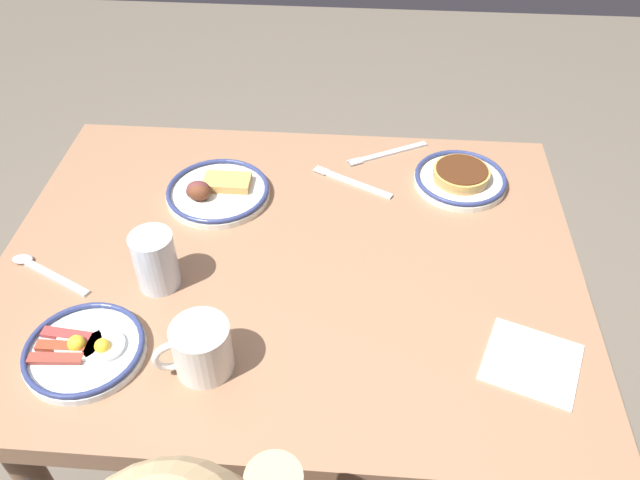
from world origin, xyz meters
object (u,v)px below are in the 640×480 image
object	(u,v)px
plate_center_pancakes	(460,178)
paper_napkin	(532,362)
plate_near_main	(216,191)
fork_far	(387,154)
drinking_glass	(156,263)
tea_spoon	(40,269)
plate_far_companion	(84,350)
coffee_mug	(201,348)
fork_near	(352,182)

from	to	relation	value
plate_center_pancakes	paper_napkin	world-z (taller)	plate_center_pancakes
plate_near_main	fork_far	world-z (taller)	plate_near_main
plate_center_pancakes	drinking_glass	bearing A→B (deg)	30.79
tea_spoon	fork_far	bearing A→B (deg)	-146.61
plate_center_pancakes	drinking_glass	size ratio (longest dim) A/B	1.76
plate_center_pancakes	drinking_glass	world-z (taller)	drinking_glass
plate_far_companion	paper_napkin	size ratio (longest dim) A/B	1.35
plate_far_companion	coffee_mug	world-z (taller)	coffee_mug
plate_near_main	paper_napkin	world-z (taller)	plate_near_main
plate_center_pancakes	fork_near	xyz separation A→B (m)	(0.24, 0.02, -0.01)
plate_far_companion	plate_near_main	bearing A→B (deg)	-107.50
fork_far	tea_spoon	size ratio (longest dim) A/B	1.06
paper_napkin	drinking_glass	bearing A→B (deg)	-11.42
drinking_glass	tea_spoon	bearing A→B (deg)	-3.26
drinking_glass	paper_napkin	size ratio (longest dim) A/B	0.77
coffee_mug	paper_napkin	size ratio (longest dim) A/B	0.83
plate_far_companion	tea_spoon	bearing A→B (deg)	-50.48
fork_far	tea_spoon	world-z (taller)	tea_spoon
coffee_mug	fork_far	world-z (taller)	coffee_mug
plate_far_companion	fork_far	world-z (taller)	plate_far_companion
paper_napkin	fork_far	size ratio (longest dim) A/B	0.80
fork_near	tea_spoon	size ratio (longest dim) A/B	1.02
plate_center_pancakes	coffee_mug	bearing A→B (deg)	49.01
fork_far	tea_spoon	distance (m)	0.79
plate_near_main	plate_far_companion	xyz separation A→B (m)	(0.14, 0.43, -0.00)
plate_far_companion	fork_near	size ratio (longest dim) A/B	1.11
plate_far_companion	fork_far	distance (m)	0.80
plate_near_main	plate_far_companion	world-z (taller)	plate_near_main
drinking_glass	fork_far	bearing A→B (deg)	-133.36
plate_near_main	plate_center_pancakes	size ratio (longest dim) A/B	1.10
plate_far_companion	tea_spoon	world-z (taller)	plate_far_companion
coffee_mug	tea_spoon	size ratio (longest dim) A/B	0.70
plate_near_main	coffee_mug	world-z (taller)	coffee_mug
plate_near_main	fork_near	world-z (taller)	plate_near_main
plate_center_pancakes	tea_spoon	world-z (taller)	plate_center_pancakes
plate_far_companion	drinking_glass	size ratio (longest dim) A/B	1.75
coffee_mug	tea_spoon	bearing A→B (deg)	-28.79
plate_near_main	paper_napkin	distance (m)	0.72
fork_far	plate_far_companion	bearing A→B (deg)	50.96
plate_center_pancakes	fork_far	size ratio (longest dim) A/B	1.08
plate_near_main	fork_near	size ratio (longest dim) A/B	1.22
plate_center_pancakes	tea_spoon	xyz separation A→B (m)	(0.82, 0.33, -0.01)
plate_near_main	tea_spoon	world-z (taller)	plate_near_main
plate_center_pancakes	drinking_glass	xyz separation A→B (m)	(0.58, 0.35, 0.04)
fork_near	plate_center_pancakes	bearing A→B (deg)	-176.25
coffee_mug	plate_far_companion	bearing A→B (deg)	-2.59
fork_far	drinking_glass	bearing A→B (deg)	46.64
drinking_glass	paper_napkin	distance (m)	0.68
fork_near	drinking_glass	bearing A→B (deg)	43.91
drinking_glass	fork_near	xyz separation A→B (m)	(-0.34, -0.33, -0.05)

